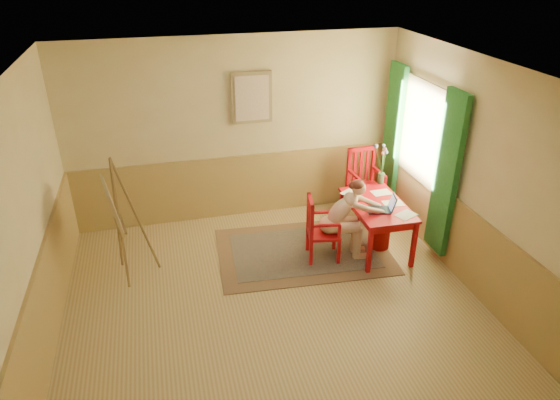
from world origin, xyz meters
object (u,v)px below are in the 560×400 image
object	(u,v)px
table	(377,209)
chair_back	(365,183)
figure	(345,216)
easel	(116,209)
chair_left	(320,229)
laptop	(383,208)

from	to	relation	value
table	chair_back	size ratio (longest dim) A/B	1.12
figure	easel	xyz separation A→B (m)	(-2.93, 0.28, 0.34)
chair_back	figure	size ratio (longest dim) A/B	0.92
figure	easel	world-z (taller)	easel
table	chair_left	world-z (taller)	chair_left
chair_left	easel	size ratio (longest dim) A/B	0.55
table	laptop	world-z (taller)	laptop
table	figure	world-z (taller)	figure
chair_back	figure	distance (m)	1.34
chair_left	easel	world-z (taller)	easel
chair_left	chair_back	bearing A→B (deg)	44.27
laptop	easel	world-z (taller)	easel
laptop	table	bearing A→B (deg)	84.85
table	chair_back	distance (m)	1.05
table	laptop	xyz separation A→B (m)	(-0.02, -0.21, 0.13)
chair_left	laptop	xyz separation A→B (m)	(0.82, -0.16, 0.30)
table	chair_back	bearing A→B (deg)	76.18
chair_back	laptop	distance (m)	1.27
chair_back	laptop	world-z (taller)	chair_back
table	chair_left	bearing A→B (deg)	-176.87
table	laptop	size ratio (longest dim) A/B	3.00
table	easel	bearing A→B (deg)	176.87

